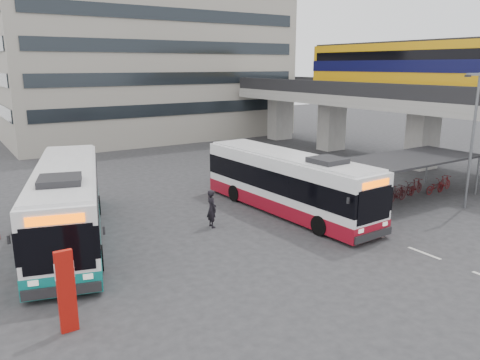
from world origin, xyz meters
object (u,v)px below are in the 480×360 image
bus_main (287,183)px  bus_teal (68,204)px  lamp_post (472,133)px  pedestrian (212,209)px

bus_main → bus_teal: bus_teal is taller
bus_main → bus_teal: bearing=166.6°
bus_main → bus_teal: 11.28m
bus_teal → lamp_post: (19.87, -7.10, 2.56)m
bus_main → pedestrian: bearing=177.3°
pedestrian → bus_main: bearing=-84.4°
bus_main → lamp_post: bearing=-32.0°
bus_main → pedestrian: size_ratio=6.22×
pedestrian → lamp_post: 14.79m
bus_teal → lamp_post: bearing=-3.8°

